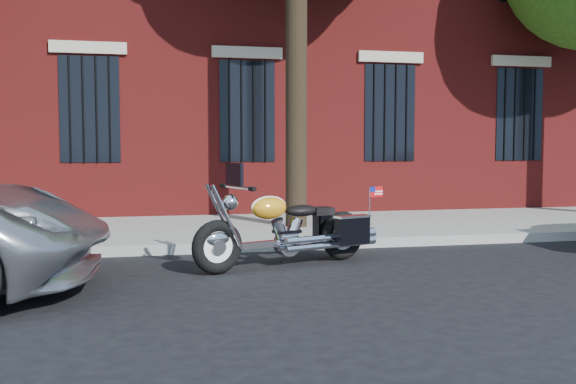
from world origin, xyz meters
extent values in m
plane|color=black|center=(0.00, 0.00, 0.00)|extent=(120.00, 120.00, 0.00)
cube|color=gray|center=(0.00, 1.38, 0.07)|extent=(40.00, 0.16, 0.15)
cube|color=gray|center=(0.00, 3.26, 0.07)|extent=(40.00, 3.60, 0.15)
cube|color=black|center=(0.00, 5.11, 2.20)|extent=(1.10, 0.14, 2.00)
cube|color=#B2A893|center=(0.00, 5.08, 3.35)|extent=(1.40, 0.20, 0.22)
cylinder|color=black|center=(0.00, 5.03, 2.20)|extent=(0.04, 0.04, 2.00)
cylinder|color=black|center=(0.50, 2.90, 2.50)|extent=(0.36, 0.36, 5.00)
torus|color=black|center=(-1.16, -0.19, 0.33)|extent=(0.65, 0.35, 0.64)
torus|color=black|center=(0.55, 0.42, 0.33)|extent=(0.65, 0.35, 0.64)
cylinder|color=white|center=(-1.16, -0.19, 0.33)|extent=(0.47, 0.22, 0.48)
cylinder|color=white|center=(0.55, 0.42, 0.33)|extent=(0.47, 0.22, 0.48)
ellipsoid|color=white|center=(-1.16, -0.19, 0.42)|extent=(0.36, 0.23, 0.18)
ellipsoid|color=#FFA21C|center=(0.55, 0.42, 0.44)|extent=(0.36, 0.24, 0.18)
cube|color=white|center=(-0.30, 0.12, 0.31)|extent=(1.39, 0.57, 0.08)
cylinder|color=white|center=(-0.26, 0.13, 0.29)|extent=(0.35, 0.27, 0.31)
cylinder|color=white|center=(0.25, 0.13, 0.30)|extent=(1.16, 0.48, 0.09)
ellipsoid|color=#FFA21C|center=(-0.50, 0.05, 0.75)|extent=(0.54, 0.42, 0.27)
ellipsoid|color=black|center=(-0.05, 0.21, 0.69)|extent=(0.53, 0.41, 0.15)
cube|color=black|center=(0.44, 0.65, 0.43)|extent=(0.48, 0.30, 0.36)
cube|color=black|center=(0.61, 0.18, 0.43)|extent=(0.48, 0.30, 0.36)
cylinder|color=white|center=(-0.91, -0.10, 1.02)|extent=(0.28, 0.72, 0.03)
sphere|color=white|center=(-1.00, -0.13, 0.84)|extent=(0.25, 0.25, 0.19)
cube|color=black|center=(-0.95, -0.11, 1.17)|extent=(0.17, 0.37, 0.27)
cube|color=red|center=(0.96, 0.26, 0.91)|extent=(0.20, 0.08, 0.13)
camera|label=1|loc=(-1.93, -7.62, 1.49)|focal=40.00mm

